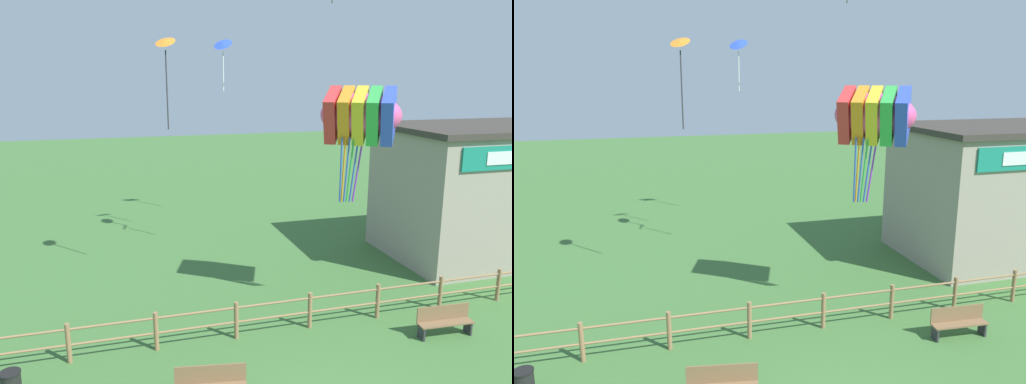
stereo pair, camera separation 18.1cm
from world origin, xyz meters
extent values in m
cylinder|color=olive|center=(-6.01, 5.50, 0.59)|extent=(0.14, 0.14, 1.19)
cylinder|color=olive|center=(-3.61, 5.50, 0.59)|extent=(0.14, 0.14, 1.19)
cylinder|color=olive|center=(-1.20, 5.50, 0.59)|extent=(0.14, 0.14, 1.19)
cylinder|color=olive|center=(1.20, 5.50, 0.59)|extent=(0.14, 0.14, 1.19)
cylinder|color=olive|center=(3.61, 5.50, 0.59)|extent=(0.14, 0.14, 1.19)
cylinder|color=olive|center=(6.01, 5.50, 0.59)|extent=(0.14, 0.14, 1.19)
cylinder|color=olive|center=(8.42, 5.50, 0.59)|extent=(0.14, 0.14, 1.19)
cylinder|color=olive|center=(0.00, 5.50, 1.01)|extent=(21.65, 0.07, 0.07)
cylinder|color=olive|center=(0.00, 5.50, 0.54)|extent=(21.65, 0.07, 0.07)
cube|color=gray|center=(11.28, 9.98, 2.78)|extent=(8.38, 5.59, 5.57)
cube|color=#38332D|center=(11.28, 9.98, 5.69)|extent=(8.68, 5.89, 0.24)
cube|color=brown|center=(-2.53, 2.80, 0.70)|extent=(1.75, 0.33, 0.48)
cube|color=brown|center=(5.02, 3.84, 0.44)|extent=(1.79, 0.50, 0.05)
cube|color=brown|center=(5.03, 4.02, 0.70)|extent=(1.77, 0.15, 0.48)
cube|color=#2D2D33|center=(4.21, 3.89, 0.21)|extent=(0.08, 0.36, 0.41)
cube|color=#2D2D33|center=(5.82, 3.80, 0.21)|extent=(0.08, 0.36, 0.41)
cylinder|color=black|center=(-7.25, 4.11, 0.76)|extent=(0.51, 0.51, 0.04)
ellipsoid|color=#E54C8C|center=(3.18, 6.49, 6.63)|extent=(3.16, 2.96, 1.82)
cube|color=red|center=(2.46, 6.99, 6.63)|extent=(1.35, 1.73, 1.85)
cube|color=orange|center=(2.82, 6.74, 6.63)|extent=(1.35, 1.73, 1.85)
cube|color=yellow|center=(3.18, 6.49, 6.63)|extent=(1.35, 1.73, 1.85)
cube|color=green|center=(3.54, 6.24, 6.63)|extent=(1.35, 1.73, 1.85)
cube|color=blue|center=(3.91, 5.99, 6.63)|extent=(1.35, 1.73, 1.85)
cylinder|color=blue|center=(2.51, 6.37, 4.89)|extent=(0.20, 0.35, 2.16)
cylinder|color=orange|center=(2.59, 6.34, 4.89)|extent=(0.15, 0.36, 2.16)
cylinder|color=blue|center=(2.69, 6.31, 4.89)|extent=(0.09, 0.36, 2.16)
cylinder|color=green|center=(2.80, 6.29, 4.89)|extent=(0.09, 0.36, 2.16)
cylinder|color=blue|center=(2.92, 6.27, 4.89)|extent=(0.15, 0.36, 2.16)
cylinder|color=purple|center=(3.05, 6.26, 4.89)|extent=(0.20, 0.35, 2.16)
cone|color=orange|center=(-2.48, 10.44, 9.03)|extent=(0.96, 0.94, 0.41)
cylinder|color=#333338|center=(-2.48, 10.44, 7.34)|extent=(0.05, 0.05, 2.80)
cone|color=blue|center=(0.26, 13.48, 9.18)|extent=(1.04, 1.02, 0.50)
cylinder|color=silver|center=(0.26, 13.48, 8.04)|extent=(0.05, 0.05, 1.65)
camera|label=1|loc=(-4.48, -8.00, 7.82)|focal=35.00mm
camera|label=2|loc=(-4.31, -8.05, 7.82)|focal=35.00mm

